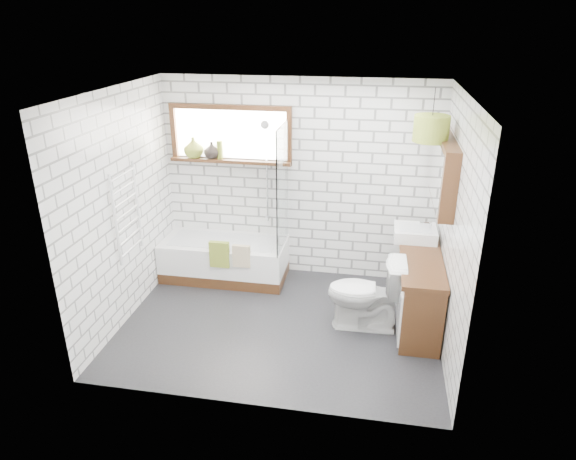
% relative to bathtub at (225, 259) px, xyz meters
% --- Properties ---
extents(floor, '(3.40, 2.60, 0.01)m').
position_rel_bathtub_xyz_m(floor, '(0.91, -0.95, -0.26)').
color(floor, black).
rests_on(floor, ground).
extents(ceiling, '(3.40, 2.60, 0.01)m').
position_rel_bathtub_xyz_m(ceiling, '(0.91, -0.95, 2.25)').
color(ceiling, white).
rests_on(ceiling, ground).
extents(wall_back, '(3.40, 0.01, 2.50)m').
position_rel_bathtub_xyz_m(wall_back, '(0.91, 0.35, 1.00)').
color(wall_back, white).
rests_on(wall_back, ground).
extents(wall_front, '(3.40, 0.01, 2.50)m').
position_rel_bathtub_xyz_m(wall_front, '(0.91, -2.26, 1.00)').
color(wall_front, white).
rests_on(wall_front, ground).
extents(wall_left, '(0.01, 2.60, 2.50)m').
position_rel_bathtub_xyz_m(wall_left, '(-0.80, -0.95, 1.00)').
color(wall_left, white).
rests_on(wall_left, ground).
extents(wall_right, '(0.01, 2.60, 2.50)m').
position_rel_bathtub_xyz_m(wall_right, '(2.61, -0.95, 1.00)').
color(wall_right, white).
rests_on(wall_right, ground).
extents(window, '(1.52, 0.16, 0.68)m').
position_rel_bathtub_xyz_m(window, '(0.06, 0.31, 1.55)').
color(window, '#351D0E').
rests_on(window, wall_back).
extents(towel_radiator, '(0.06, 0.52, 1.00)m').
position_rel_bathtub_xyz_m(towel_radiator, '(-0.75, -0.95, 0.95)').
color(towel_radiator, white).
rests_on(towel_radiator, wall_left).
extents(mirror_cabinet, '(0.16, 1.20, 0.70)m').
position_rel_bathtub_xyz_m(mirror_cabinet, '(2.53, -0.35, 1.40)').
color(mirror_cabinet, '#351D0E').
rests_on(mirror_cabinet, wall_right).
extents(shower_riser, '(0.02, 0.02, 1.30)m').
position_rel_bathtub_xyz_m(shower_riser, '(0.51, 0.31, 1.10)').
color(shower_riser, silver).
rests_on(shower_riser, wall_back).
extents(bathtub, '(1.57, 0.69, 0.51)m').
position_rel_bathtub_xyz_m(bathtub, '(0.00, 0.00, 0.00)').
color(bathtub, white).
rests_on(bathtub, floor).
extents(shower_screen, '(0.02, 0.72, 1.50)m').
position_rel_bathtub_xyz_m(shower_screen, '(0.76, 0.00, 1.00)').
color(shower_screen, white).
rests_on(shower_screen, bathtub).
extents(towel_green, '(0.24, 0.07, 0.33)m').
position_rel_bathtub_xyz_m(towel_green, '(0.05, -0.35, 0.23)').
color(towel_green, olive).
rests_on(towel_green, bathtub).
extents(towel_beige, '(0.21, 0.05, 0.28)m').
position_rel_bathtub_xyz_m(towel_beige, '(0.32, -0.35, 0.23)').
color(towel_beige, tan).
rests_on(towel_beige, bathtub).
extents(vanity, '(0.44, 1.36, 0.78)m').
position_rel_bathtub_xyz_m(vanity, '(2.39, -0.64, 0.14)').
color(vanity, '#351D0E').
rests_on(vanity, floor).
extents(basin, '(0.47, 0.41, 0.14)m').
position_rel_bathtub_xyz_m(basin, '(2.33, -0.14, 0.60)').
color(basin, white).
rests_on(basin, vanity).
extents(tap, '(0.04, 0.04, 0.17)m').
position_rel_bathtub_xyz_m(tap, '(2.49, -0.14, 0.66)').
color(tap, silver).
rests_on(tap, vanity).
extents(toilet, '(0.48, 0.82, 0.82)m').
position_rel_bathtub_xyz_m(toilet, '(1.82, -0.85, 0.16)').
color(toilet, white).
rests_on(toilet, floor).
extents(vase_olive, '(0.30, 0.30, 0.26)m').
position_rel_bathtub_xyz_m(vase_olive, '(-0.42, 0.28, 1.35)').
color(vase_olive, olive).
rests_on(vase_olive, window).
extents(vase_dark, '(0.25, 0.25, 0.21)m').
position_rel_bathtub_xyz_m(vase_dark, '(-0.18, 0.28, 1.33)').
color(vase_dark, black).
rests_on(vase_dark, window).
extents(bottle, '(0.09, 0.09, 0.22)m').
position_rel_bathtub_xyz_m(bottle, '(-0.08, 0.28, 1.34)').
color(bottle, olive).
rests_on(bottle, window).
extents(pendant, '(0.36, 0.36, 0.26)m').
position_rel_bathtub_xyz_m(pendant, '(2.36, -0.39, 1.85)').
color(pendant, olive).
rests_on(pendant, ceiling).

